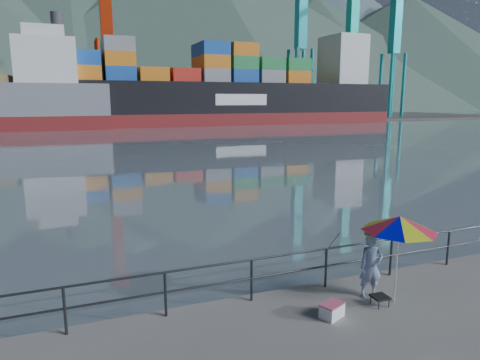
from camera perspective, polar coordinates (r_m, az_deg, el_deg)
name	(u,v)px	position (r m, az deg, el deg)	size (l,w,h in m)	color
harbor_water	(81,115)	(136.92, -20.49, 8.15)	(500.00, 280.00, 0.00)	slate
far_dock	(131,120)	(100.72, -14.30, 7.80)	(200.00, 40.00, 0.40)	#514F4C
guardrail	(210,286)	(9.81, -4.01, -13.95)	(22.00, 0.06, 1.03)	#2D3033
mountains	(158,34)	(220.71, -10.93, 18.63)	(600.00, 332.80, 80.00)	#385147
port_cranes	(232,46)	(97.51, -1.12, 17.46)	(116.00, 28.00, 38.40)	red
container_stacks	(218,105)	(105.66, -3.01, 10.00)	(58.00, 5.40, 7.80)	red
fisherman	(371,266)	(10.66, 17.06, -10.95)	(0.55, 0.36, 1.52)	#374E93
beach_umbrella	(400,224)	(10.24, 20.50, -5.48)	(1.99, 1.99, 2.05)	white
folding_stool	(380,300)	(10.55, 18.14, -15.01)	(0.37, 0.37, 0.23)	black
cooler_bag	(332,311)	(9.78, 12.15, -16.68)	(0.50, 0.34, 0.29)	white
fishing_rod	(330,277)	(11.81, 11.89, -12.50)	(0.02, 0.02, 1.94)	black
container_ship	(239,93)	(85.04, -0.12, 11.54)	(66.29, 11.05, 18.10)	maroon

